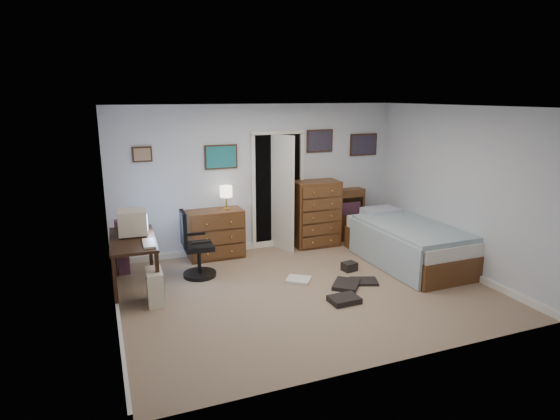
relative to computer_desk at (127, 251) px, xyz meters
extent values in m
cube|color=gray|center=(2.29, -0.87, -0.58)|extent=(5.00, 4.00, 0.02)
cube|color=black|center=(0.09, 0.00, 0.15)|extent=(0.64, 1.31, 0.04)
cube|color=black|center=(-0.19, -0.60, -0.22)|extent=(0.05, 0.05, 0.71)
cube|color=black|center=(0.33, -0.62, -0.22)|extent=(0.05, 0.05, 0.71)
cube|color=black|center=(-0.15, 0.61, -0.22)|extent=(0.05, 0.05, 0.71)
cube|color=black|center=(0.37, 0.60, -0.22)|extent=(0.05, 0.05, 0.71)
cube|color=black|center=(-0.19, 0.01, -0.18)|extent=(0.07, 1.20, 0.50)
cube|color=beige|center=(0.11, 0.15, 0.36)|extent=(0.39, 0.37, 0.34)
cube|color=#8CB2F2|center=(0.30, 0.14, 0.36)|extent=(0.02, 0.28, 0.22)
cube|color=beige|center=(0.11, 0.15, 0.18)|extent=(0.26, 0.26, 0.02)
cube|color=beige|center=(0.27, -0.35, 0.18)|extent=(0.16, 0.40, 0.02)
cube|color=beige|center=(0.29, -0.55, -0.35)|extent=(0.21, 0.42, 0.45)
cube|color=black|center=(0.39, -0.56, -0.35)|extent=(0.02, 0.30, 0.35)
cylinder|color=black|center=(1.02, 0.16, -0.55)|extent=(0.51, 0.51, 0.06)
cylinder|color=black|center=(1.02, 0.16, -0.34)|extent=(0.06, 0.06, 0.38)
cube|color=black|center=(1.02, 0.16, -0.11)|extent=(0.43, 0.43, 0.08)
cube|color=black|center=(0.81, 0.17, 0.18)|extent=(0.07, 0.38, 0.52)
cube|color=black|center=(1.01, -0.07, 0.02)|extent=(0.29, 0.06, 0.04)
cube|color=black|center=(1.03, 0.39, 0.02)|extent=(0.29, 0.06, 0.04)
cube|color=maroon|center=(-0.03, 0.69, -0.16)|extent=(0.18, 0.18, 0.84)
cube|color=#59321C|center=(1.45, 0.90, -0.17)|extent=(0.91, 0.46, 0.81)
cylinder|color=gold|center=(1.65, 0.90, 0.24)|extent=(0.12, 0.12, 0.02)
cylinder|color=gold|center=(1.65, 0.90, 0.36)|extent=(0.02, 0.02, 0.24)
cylinder|color=beige|center=(1.65, 0.90, 0.53)|extent=(0.20, 0.20, 0.18)
cube|color=black|center=(2.64, 1.43, 0.43)|extent=(0.90, 0.60, 2.00)
cube|color=white|center=(2.19, 1.10, 0.43)|extent=(0.06, 0.05, 2.00)
cube|color=white|center=(3.09, 1.10, 0.43)|extent=(0.06, 0.05, 2.00)
cube|color=white|center=(2.64, 1.10, 1.45)|extent=(0.96, 0.05, 0.06)
cube|color=white|center=(2.60, 0.99, 0.43)|extent=(0.31, 0.77, 2.00)
sphere|color=gold|center=(2.91, 0.84, 0.43)|extent=(0.06, 0.06, 0.06)
cube|color=#59321C|center=(3.28, 0.88, 0.01)|extent=(0.82, 0.50, 1.18)
cube|color=#59321C|center=(3.76, 1.00, -0.10)|extent=(1.07, 0.31, 0.96)
cube|color=black|center=(3.76, 0.92, 0.08)|extent=(0.98, 0.15, 0.32)
cube|color=maroon|center=(3.76, 0.92, 0.04)|extent=(0.86, 0.16, 0.23)
cube|color=#59321C|center=(4.29, -0.48, -0.38)|extent=(1.12, 2.20, 0.38)
cube|color=white|center=(4.29, -0.48, -0.09)|extent=(1.08, 2.16, 0.20)
cube|color=slate|center=(4.29, -0.59, 0.03)|extent=(1.19, 1.88, 0.11)
cube|color=slate|center=(3.71, -0.59, -0.27)|extent=(0.07, 1.86, 0.59)
cube|color=#6A79AA|center=(4.28, 0.35, 0.07)|extent=(0.61, 0.42, 0.14)
cube|color=#331E11|center=(0.39, 1.11, 1.18)|extent=(0.30, 0.03, 0.24)
cube|color=#8C644C|center=(0.39, 1.09, 1.18)|extent=(0.25, 0.01, 0.19)
cube|color=#331E11|center=(1.64, 1.11, 1.08)|extent=(0.55, 0.03, 0.40)
cube|color=#0D515C|center=(1.64, 1.09, 1.08)|extent=(0.50, 0.01, 0.35)
cube|color=#331E11|center=(3.44, 1.11, 1.28)|extent=(0.50, 0.03, 0.40)
cube|color=black|center=(3.44, 1.09, 1.28)|extent=(0.45, 0.01, 0.35)
cube|color=#331E11|center=(4.34, 1.11, 1.18)|extent=(0.55, 0.03, 0.40)
cube|color=black|center=(4.34, 1.09, 1.18)|extent=(0.50, 0.01, 0.35)
cube|color=black|center=(2.87, -0.99, -0.55)|extent=(0.53, 0.55, 0.06)
cube|color=silver|center=(2.31, -0.57, -0.55)|extent=(0.44, 0.43, 0.05)
cube|color=black|center=(3.18, -0.96, -0.56)|extent=(0.46, 0.41, 0.04)
cube|color=black|center=(3.22, -0.46, -0.51)|extent=(0.24, 0.21, 0.13)
cube|color=black|center=(2.59, -1.44, -0.54)|extent=(0.39, 0.30, 0.08)
camera|label=1|loc=(-0.25, -6.40, 2.07)|focal=30.00mm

